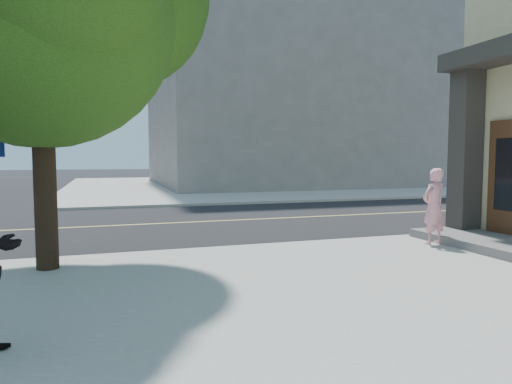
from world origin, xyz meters
name	(u,v)px	position (x,y,z in m)	size (l,w,h in m)	color
ground	(20,265)	(0.00, 0.00, 0.00)	(140.00, 140.00, 0.00)	black
road_ew	(49,229)	(0.00, 4.50, 0.01)	(140.00, 9.00, 0.01)	black
sidewalk_ne	(280,184)	(13.50, 21.50, 0.06)	(29.00, 25.00, 0.12)	#A09F98
filler_ne	(284,87)	(14.00, 22.00, 7.12)	(18.00, 16.00, 14.00)	slate
man_on_phone	(434,206)	(8.26, -1.20, 0.94)	(0.60, 0.39, 1.64)	pink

